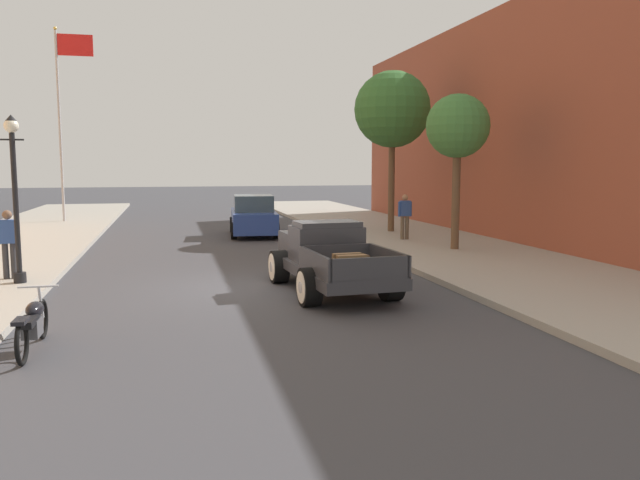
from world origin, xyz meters
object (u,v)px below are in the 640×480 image
car_background_blue (253,217)px  street_lamp_near (15,186)px  pedestrian_sidewalk_right (405,214)px  pedestrian_sidewalk_left (9,240)px  street_tree_second (392,110)px  flagpole (64,103)px  motorcycle_parked (32,323)px  street_tree_nearest (458,128)px  hotrod_truck_gunmetal (328,257)px

car_background_blue → street_lamp_near: bearing=-124.3°
pedestrian_sidewalk_right → street_lamp_near: street_lamp_near is taller
pedestrian_sidewalk_left → street_tree_second: size_ratio=0.25×
flagpole → street_tree_second: (13.62, -8.11, -0.71)m
motorcycle_parked → street_tree_second: size_ratio=0.33×
pedestrian_sidewalk_left → street_tree_nearest: bearing=11.0°
hotrod_truck_gunmetal → car_background_blue: bearing=91.0°
street_lamp_near → flagpole: 17.32m
hotrod_truck_gunmetal → flagpole: 20.98m
pedestrian_sidewalk_right → street_tree_second: street_tree_second is taller
car_background_blue → street_tree_second: (5.54, -1.07, 4.30)m
motorcycle_parked → street_lamp_near: size_ratio=0.55×
motorcycle_parked → pedestrian_sidewalk_right: bearing=47.3°
car_background_blue → flagpole: bearing=138.9°
pedestrian_sidewalk_right → street_lamp_near: bearing=-153.1°
flagpole → street_tree_nearest: bearing=-45.1°
street_tree_nearest → street_tree_second: size_ratio=0.77×
pedestrian_sidewalk_right → street_tree_nearest: size_ratio=0.33×
street_tree_nearest → flagpole: bearing=134.9°
pedestrian_sidewalk_left → street_lamp_near: street_lamp_near is taller
motorcycle_parked → pedestrian_sidewalk_right: 15.48m
motorcycle_parked → pedestrian_sidewalk_left: 6.26m
pedestrian_sidewalk_right → street_lamp_near: (-11.80, -5.99, 1.30)m
street_tree_second → pedestrian_sidewalk_left: bearing=-147.0°
flagpole → street_tree_second: 15.87m
pedestrian_sidewalk_right → street_tree_second: 4.91m
flagpole → pedestrian_sidewalk_left: bearing=-86.5°
pedestrian_sidewalk_left → street_tree_nearest: street_tree_nearest is taller
car_background_blue → pedestrian_sidewalk_right: 6.39m
street_tree_second → motorcycle_parked: bearing=-127.7°
flagpole → motorcycle_parked: bearing=-83.2°
street_lamp_near → pedestrian_sidewalk_right: bearing=26.9°
car_background_blue → street_tree_nearest: 9.43m
motorcycle_parked → car_background_blue: (5.43, 15.27, 0.33)m
hotrod_truck_gunmetal → street_tree_nearest: bearing=41.2°
motorcycle_parked → pedestrian_sidewalk_right: pedestrian_sidewalk_right is taller
street_lamp_near → motorcycle_parked: bearing=-76.3°
street_tree_nearest → motorcycle_parked: bearing=-142.6°
street_tree_second → street_lamp_near: bearing=-144.3°
flagpole → street_tree_second: size_ratio=1.41×
hotrod_truck_gunmetal → street_tree_second: bearing=63.0°
pedestrian_sidewalk_right → pedestrian_sidewalk_left: bearing=-156.2°
flagpole → street_tree_nearest: size_ratio=1.84×
hotrod_truck_gunmetal → flagpole: size_ratio=0.55×
motorcycle_parked → pedestrian_sidewalk_left: size_ratio=1.29×
car_background_blue → street_tree_nearest: size_ratio=0.89×
pedestrian_sidewalk_right → car_background_blue: bearing=142.3°
flagpole → pedestrian_sidewalk_right: bearing=-39.8°
hotrod_truck_gunmetal → street_tree_second: street_tree_second is taller
pedestrian_sidewalk_right → flagpole: (-13.14, 10.94, 4.68)m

